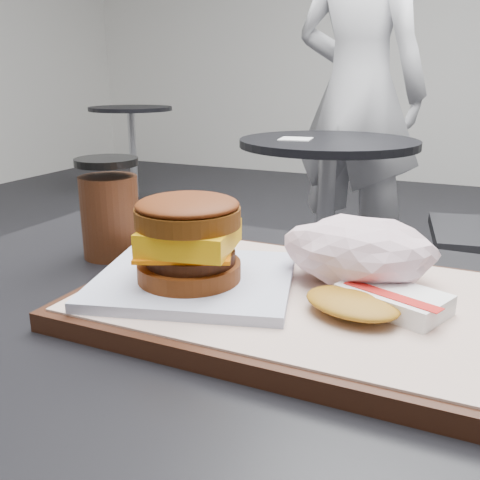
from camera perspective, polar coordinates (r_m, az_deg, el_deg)
name	(u,v)px	position (r m, az deg, el deg)	size (l,w,h in m)	color
customer_table	(222,475)	(0.62, -1.94, -23.74)	(0.80, 0.60, 0.77)	#A5A5AA
serving_tray	(285,300)	(0.53, 4.87, -6.36)	(0.38, 0.28, 0.02)	black
breakfast_sandwich	(190,249)	(0.52, -5.30, -0.95)	(0.23, 0.22, 0.09)	silver
hash_brown	(375,301)	(0.48, 14.19, -6.31)	(0.13, 0.12, 0.02)	white
crumpled_wrapper	(359,251)	(0.54, 12.59, -1.14)	(0.15, 0.12, 0.07)	white
coffee_cup	(110,212)	(0.68, -13.70, 2.94)	(0.08, 0.08, 0.12)	#421F0F
neighbor_table	(326,189)	(2.19, 9.19, 5.36)	(0.70, 0.70, 0.75)	black
napkin	(296,139)	(2.13, 5.97, 10.67)	(0.12, 0.12, 0.00)	white
patron	(357,93)	(2.71, 12.42, 15.11)	(0.66, 0.44, 1.82)	silver
bg_table_mid	(132,131)	(4.48, -11.48, 11.36)	(0.66, 0.66, 0.75)	black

